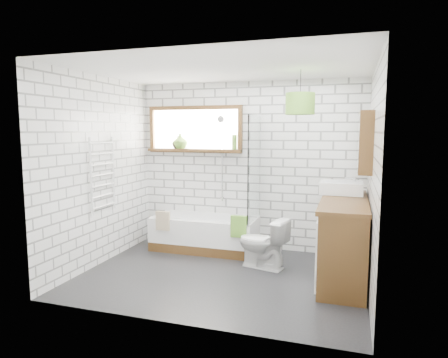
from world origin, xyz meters
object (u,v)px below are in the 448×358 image
(bathtub, at_px, (205,233))
(toilet, at_px, (262,243))
(pendant, at_px, (300,104))
(basin, at_px, (341,188))
(vanity, at_px, (344,238))

(bathtub, relative_size, toilet, 2.33)
(bathtub, relative_size, pendant, 4.47)
(basin, bearing_deg, bathtub, 176.07)
(basin, distance_m, pendant, 1.25)
(bathtub, xyz_separation_m, vanity, (2.00, -0.55, 0.24))
(vanity, bearing_deg, pendant, -174.67)
(basin, xyz_separation_m, pendant, (-0.50, -0.47, 1.05))
(bathtub, relative_size, basin, 2.91)
(bathtub, height_order, toilet, toilet)
(basin, bearing_deg, pendant, -136.32)
(basin, height_order, pendant, pendant)
(vanity, distance_m, pendant, 1.71)
(bathtub, bearing_deg, vanity, -15.47)
(basin, bearing_deg, vanity, -81.89)
(basin, height_order, toilet, basin)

